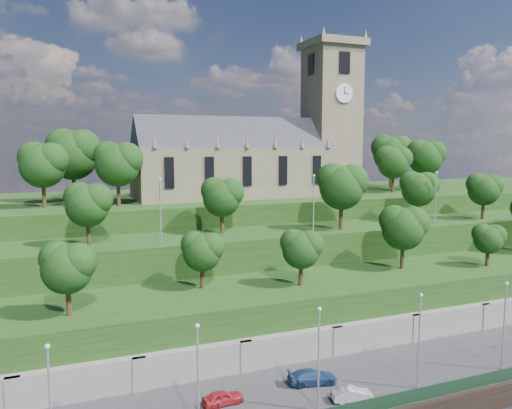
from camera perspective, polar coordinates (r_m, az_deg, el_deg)
name	(u,v)px	position (r m, az deg, el deg)	size (l,w,h in m)	color
promenade	(409,378)	(53.36, 17.12, -18.42)	(160.00, 12.00, 2.00)	#2D2D30
quay_wall	(455,407)	(49.28, 21.83, -20.72)	(160.00, 0.50, 2.20)	black
fence	(451,387)	(49.04, 21.36, -18.89)	(160.00, 0.10, 1.20)	#16321F
retaining_wall	(374,341)	(57.12, 13.30, -14.92)	(160.00, 2.10, 5.00)	slate
embankment_lower	(344,310)	(61.31, 10.05, -11.81)	(160.00, 12.00, 8.00)	#1A3913
embankment_upper	(302,272)	(69.93, 5.31, -7.67)	(160.00, 10.00, 12.00)	#1A3913
hilltop	(248,236)	(88.38, -0.87, -3.57)	(160.00, 32.00, 15.00)	#1A3913
church	(261,151)	(83.48, 0.61, 6.18)	(38.60, 12.35, 27.60)	brown
trees_lower	(382,232)	(62.42, 14.25, -3.07)	(68.65, 9.11, 8.35)	#2E2212
trees_upper	(328,190)	(68.75, 8.27, 1.67)	(63.46, 8.49, 9.05)	#2E2212
trees_hilltop	(258,156)	(82.45, 0.19, 5.57)	(72.84, 16.52, 10.93)	#2E2212
lamp_posts_promenade	(419,334)	(47.39, 18.16, -13.93)	(60.36, 0.36, 8.71)	#B2B2B7
lamp_posts_upper	(314,199)	(65.42, 6.60, 0.62)	(40.36, 0.36, 7.70)	#B2B2B7
car_left	(223,398)	(44.58, -3.80, -21.16)	(1.40, 3.48, 1.19)	#AA1C23
car_middle	(352,394)	(45.73, 10.93, -20.52)	(1.23, 3.53, 1.16)	#9D9DA2
car_right	(312,377)	(47.97, 6.44, -18.98)	(1.82, 4.48, 1.30)	navy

